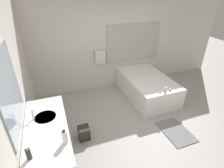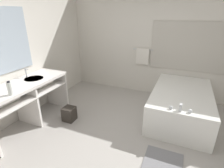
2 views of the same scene
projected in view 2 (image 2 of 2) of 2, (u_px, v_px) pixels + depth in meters
name	position (u px, v px, depth m)	size (l,w,h in m)	color
ground_plane	(124.00, 146.00, 2.82)	(16.00, 16.00, 0.00)	#A8A39E
wall_back_with_blinds	(158.00, 42.00, 4.20)	(7.40, 0.13, 2.70)	silver
wall_left_with_mirror	(8.00, 51.00, 3.12)	(0.08, 7.40, 2.70)	silver
vanity_counter	(26.00, 93.00, 3.18)	(0.63, 1.67, 0.85)	white
sink_faucet	(26.00, 73.00, 3.32)	(0.09, 0.04, 0.18)	silver
bathtub	(181.00, 103.00, 3.51)	(1.09, 1.84, 0.70)	white
water_bottle_1	(10.00, 89.00, 2.59)	(0.08, 0.08, 0.22)	silver
waste_bin	(69.00, 114.00, 3.45)	(0.22, 0.22, 0.28)	#2D2823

